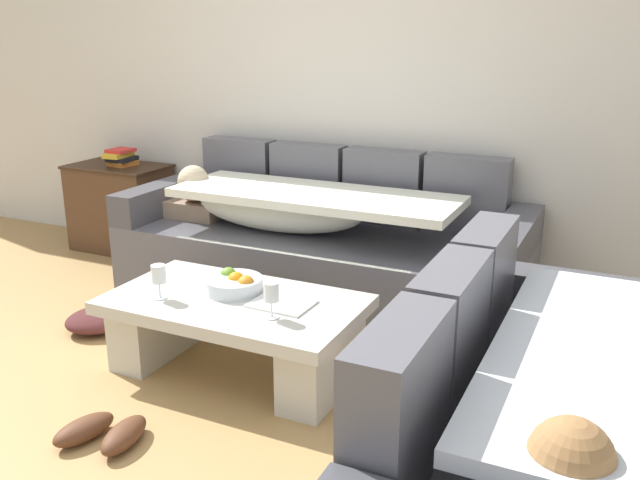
{
  "coord_description": "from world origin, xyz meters",
  "views": [
    {
      "loc": [
        1.89,
        -1.95,
        1.59
      ],
      "look_at": [
        0.45,
        1.08,
        0.55
      ],
      "focal_mm": 38.2,
      "sensor_mm": 36.0,
      "label": 1
    }
  ],
  "objects_px": {
    "couch_along_wall": "(315,245)",
    "wine_glass_near_right": "(271,293)",
    "book_stack_on_cabinet": "(121,157)",
    "couch_near_window": "(555,448)",
    "wine_glass_near_left": "(159,275)",
    "open_magazine": "(282,304)",
    "pair_of_shoes": "(104,432)",
    "crumpled_garment": "(102,319)",
    "fruit_bowl": "(234,284)",
    "coffee_table": "(235,326)",
    "side_cabinet": "(121,207)"
  },
  "relations": [
    {
      "from": "couch_along_wall",
      "to": "couch_near_window",
      "type": "bearing_deg",
      "value": -44.72
    },
    {
      "from": "open_magazine",
      "to": "side_cabinet",
      "type": "xyz_separation_m",
      "value": [
        -2.05,
        1.26,
        -0.06
      ]
    },
    {
      "from": "couch_along_wall",
      "to": "crumpled_garment",
      "type": "xyz_separation_m",
      "value": [
        -0.84,
        -0.97,
        -0.27
      ]
    },
    {
      "from": "couch_along_wall",
      "to": "wine_glass_near_left",
      "type": "relative_size",
      "value": 14.83
    },
    {
      "from": "book_stack_on_cabinet",
      "to": "couch_near_window",
      "type": "bearing_deg",
      "value": -28.98
    },
    {
      "from": "pair_of_shoes",
      "to": "crumpled_garment",
      "type": "distance_m",
      "value": 1.14
    },
    {
      "from": "couch_along_wall",
      "to": "wine_glass_near_right",
      "type": "xyz_separation_m",
      "value": [
        0.36,
        -1.18,
        0.17
      ]
    },
    {
      "from": "couch_along_wall",
      "to": "fruit_bowl",
      "type": "xyz_separation_m",
      "value": [
        0.05,
        -0.99,
        0.09
      ]
    },
    {
      "from": "fruit_bowl",
      "to": "open_magazine",
      "type": "bearing_deg",
      "value": -9.62
    },
    {
      "from": "couch_along_wall",
      "to": "wine_glass_near_left",
      "type": "bearing_deg",
      "value": -100.38
    },
    {
      "from": "wine_glass_near_right",
      "to": "book_stack_on_cabinet",
      "type": "height_order",
      "value": "book_stack_on_cabinet"
    },
    {
      "from": "wine_glass_near_left",
      "to": "side_cabinet",
      "type": "distance_m",
      "value": 2.08
    },
    {
      "from": "couch_near_window",
      "to": "side_cabinet",
      "type": "relative_size",
      "value": 2.56
    },
    {
      "from": "crumpled_garment",
      "to": "side_cabinet",
      "type": "bearing_deg",
      "value": 126.45
    },
    {
      "from": "wine_glass_near_left",
      "to": "crumpled_garment",
      "type": "height_order",
      "value": "wine_glass_near_left"
    },
    {
      "from": "couch_along_wall",
      "to": "book_stack_on_cabinet",
      "type": "height_order",
      "value": "couch_along_wall"
    },
    {
      "from": "coffee_table",
      "to": "crumpled_garment",
      "type": "relative_size",
      "value": 3.0
    },
    {
      "from": "couch_along_wall",
      "to": "book_stack_on_cabinet",
      "type": "distance_m",
      "value": 1.74
    },
    {
      "from": "open_magazine",
      "to": "crumpled_garment",
      "type": "distance_m",
      "value": 1.22
    },
    {
      "from": "coffee_table",
      "to": "pair_of_shoes",
      "type": "distance_m",
      "value": 0.78
    },
    {
      "from": "fruit_bowl",
      "to": "wine_glass_near_left",
      "type": "xyz_separation_m",
      "value": [
        -0.27,
        -0.23,
        0.08
      ]
    },
    {
      "from": "side_cabinet",
      "to": "fruit_bowl",
      "type": "bearing_deg",
      "value": -34.43
    },
    {
      "from": "pair_of_shoes",
      "to": "crumpled_garment",
      "type": "xyz_separation_m",
      "value": [
        -0.77,
        0.84,
        0.01
      ]
    },
    {
      "from": "side_cabinet",
      "to": "crumpled_garment",
      "type": "relative_size",
      "value": 1.8
    },
    {
      "from": "coffee_table",
      "to": "open_magazine",
      "type": "bearing_deg",
      "value": 7.25
    },
    {
      "from": "wine_glass_near_right",
      "to": "coffee_table",
      "type": "bearing_deg",
      "value": 156.19
    },
    {
      "from": "wine_glass_near_left",
      "to": "book_stack_on_cabinet",
      "type": "xyz_separation_m",
      "value": [
        -1.46,
        1.44,
        0.2
      ]
    },
    {
      "from": "open_magazine",
      "to": "book_stack_on_cabinet",
      "type": "height_order",
      "value": "book_stack_on_cabinet"
    },
    {
      "from": "wine_glass_near_left",
      "to": "wine_glass_near_right",
      "type": "relative_size",
      "value": 1.0
    },
    {
      "from": "fruit_bowl",
      "to": "side_cabinet",
      "type": "xyz_separation_m",
      "value": [
        -1.77,
        1.21,
        -0.1
      ]
    },
    {
      "from": "couch_near_window",
      "to": "fruit_bowl",
      "type": "bearing_deg",
      "value": 68.78
    },
    {
      "from": "coffee_table",
      "to": "fruit_bowl",
      "type": "bearing_deg",
      "value": 120.53
    },
    {
      "from": "side_cabinet",
      "to": "pair_of_shoes",
      "type": "bearing_deg",
      "value": -50.81
    },
    {
      "from": "fruit_bowl",
      "to": "crumpled_garment",
      "type": "relative_size",
      "value": 0.7
    },
    {
      "from": "couch_near_window",
      "to": "fruit_bowl",
      "type": "distance_m",
      "value": 1.68
    },
    {
      "from": "couch_along_wall",
      "to": "book_stack_on_cabinet",
      "type": "bearing_deg",
      "value": 172.24
    },
    {
      "from": "crumpled_garment",
      "to": "book_stack_on_cabinet",
      "type": "bearing_deg",
      "value": 125.12
    },
    {
      "from": "fruit_bowl",
      "to": "pair_of_shoes",
      "type": "bearing_deg",
      "value": -98.05
    },
    {
      "from": "fruit_bowl",
      "to": "wine_glass_near_left",
      "type": "height_order",
      "value": "wine_glass_near_left"
    },
    {
      "from": "crumpled_garment",
      "to": "open_magazine",
      "type": "bearing_deg",
      "value": -3.39
    },
    {
      "from": "pair_of_shoes",
      "to": "couch_near_window",
      "type": "bearing_deg",
      "value": 7.08
    },
    {
      "from": "fruit_bowl",
      "to": "book_stack_on_cabinet",
      "type": "relative_size",
      "value": 1.23
    },
    {
      "from": "couch_near_window",
      "to": "open_magazine",
      "type": "relative_size",
      "value": 6.59
    },
    {
      "from": "couch_along_wall",
      "to": "wine_glass_near_left",
      "type": "xyz_separation_m",
      "value": [
        -0.22,
        -1.21,
        0.17
      ]
    },
    {
      "from": "wine_glass_near_right",
      "to": "pair_of_shoes",
      "type": "height_order",
      "value": "wine_glass_near_right"
    },
    {
      "from": "couch_near_window",
      "to": "open_magazine",
      "type": "distance_m",
      "value": 1.4
    },
    {
      "from": "fruit_bowl",
      "to": "wine_glass_near_right",
      "type": "height_order",
      "value": "wine_glass_near_right"
    },
    {
      "from": "coffee_table",
      "to": "open_magazine",
      "type": "height_order",
      "value": "open_magazine"
    },
    {
      "from": "book_stack_on_cabinet",
      "to": "crumpled_garment",
      "type": "distance_m",
      "value": 1.59
    },
    {
      "from": "fruit_bowl",
      "to": "wine_glass_near_left",
      "type": "distance_m",
      "value": 0.36
    }
  ]
}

